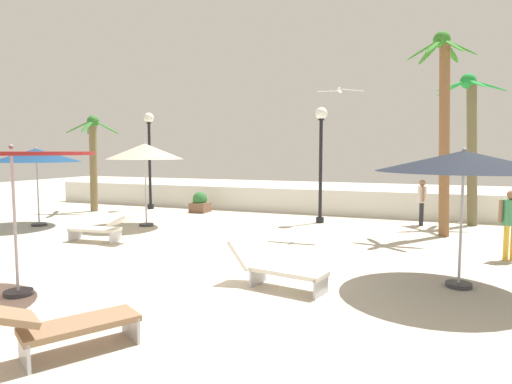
{
  "coord_description": "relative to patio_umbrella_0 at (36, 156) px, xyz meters",
  "views": [
    {
      "loc": [
        4.46,
        -8.13,
        2.52
      ],
      "look_at": [
        0.0,
        3.25,
        1.4
      ],
      "focal_mm": 31.33,
      "sensor_mm": 36.0,
      "label": 1
    }
  ],
  "objects": [
    {
      "name": "palm_tree_0",
      "position": [
        -0.79,
        3.63,
        0.13
      ],
      "size": [
        2.21,
        2.2,
        4.0
      ],
      "color": "brown",
      "rests_on": "ground_plane"
    },
    {
      "name": "boundary_wall",
      "position": [
        7.86,
        6.16,
        -1.87
      ],
      "size": [
        25.2,
        0.3,
        0.99
      ],
      "primitive_type": "cube",
      "color": "silver",
      "rests_on": "ground_plane"
    },
    {
      "name": "patio_umbrella_1",
      "position": [
        12.87,
        -2.33,
        -0.04
      ],
      "size": [
        3.13,
        3.13,
        2.58
      ],
      "color": "#333338",
      "rests_on": "ground_plane"
    },
    {
      "name": "guest_1",
      "position": [
        14.07,
        0.34,
        -1.38
      ],
      "size": [
        0.54,
        0.34,
        1.63
      ],
      "color": "gold",
      "rests_on": "ground_plane"
    },
    {
      "name": "lounge_chair_1",
      "position": [
        9.71,
        -3.61,
        -1.99
      ],
      "size": [
        1.96,
        0.91,
        0.83
      ],
      "color": "#B7B7BC",
      "rests_on": "ground_plane"
    },
    {
      "name": "patio_umbrella_3",
      "position": [
        3.42,
        1.28,
        0.13
      ],
      "size": [
        2.56,
        2.56,
        2.81
      ],
      "color": "#333338",
      "rests_on": "ground_plane"
    },
    {
      "name": "lamp_post_1",
      "position": [
        0.93,
        5.13,
        0.46
      ],
      "size": [
        0.43,
        0.43,
        4.17
      ],
      "color": "black",
      "rests_on": "ground_plane"
    },
    {
      "name": "seagull_0",
      "position": [
        9.8,
        1.86,
        1.9
      ],
      "size": [
        1.33,
        0.38,
        0.14
      ],
      "color": "white"
    },
    {
      "name": "patio_umbrella_0",
      "position": [
        0.0,
        0.0,
        0.0
      ],
      "size": [
        2.84,
        2.84,
        2.65
      ],
      "color": "#333338",
      "rests_on": "ground_plane"
    },
    {
      "name": "palm_tree_1",
      "position": [
        12.61,
        2.96,
        1.22
      ],
      "size": [
        1.95,
        1.81,
        5.96
      ],
      "color": "brown",
      "rests_on": "ground_plane"
    },
    {
      "name": "ground_plane",
      "position": [
        7.86,
        -3.13,
        -2.37
      ],
      "size": [
        56.0,
        56.0,
        0.0
      ],
      "primitive_type": "plane",
      "color": "beige"
    },
    {
      "name": "palm_tree_2",
      "position": [
        13.53,
        5.41,
        0.75
      ],
      "size": [
        2.28,
        2.39,
        5.1
      ],
      "color": "brown",
      "rests_on": "ground_plane"
    },
    {
      "name": "lounge_chair_2",
      "position": [
        3.86,
        -1.42,
        -1.97
      ],
      "size": [
        1.9,
        0.75,
        0.82
      ],
      "color": "#B7B7BC",
      "rests_on": "ground_plane"
    },
    {
      "name": "lamp_post_2",
      "position": [
        8.73,
        4.09,
        0.34
      ],
      "size": [
        0.42,
        0.42,
        4.04
      ],
      "color": "black",
      "rests_on": "ground_plane"
    },
    {
      "name": "patio_umbrella_2",
      "position": [
        5.64,
        -5.67,
        -0.0
      ],
      "size": [
        2.68,
        2.68,
        2.64
      ],
      "color": "#333338",
      "rests_on": "ground_plane"
    },
    {
      "name": "planter",
      "position": [
        3.47,
        4.96,
        -1.99
      ],
      "size": [
        0.7,
        0.7,
        0.85
      ],
      "color": "brown",
      "rests_on": "ground_plane"
    },
    {
      "name": "lounge_chair_0",
      "position": [
        8.16,
        -7.19,
        -1.96
      ],
      "size": [
        1.42,
        1.86,
        0.81
      ],
      "color": "#B7B7BC",
      "rests_on": "ground_plane"
    },
    {
      "name": "guest_0",
      "position": [
        12.07,
        4.77,
        -1.43
      ],
      "size": [
        0.3,
        0.55,
        1.56
      ],
      "color": "#26262D",
      "rests_on": "ground_plane"
    }
  ]
}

